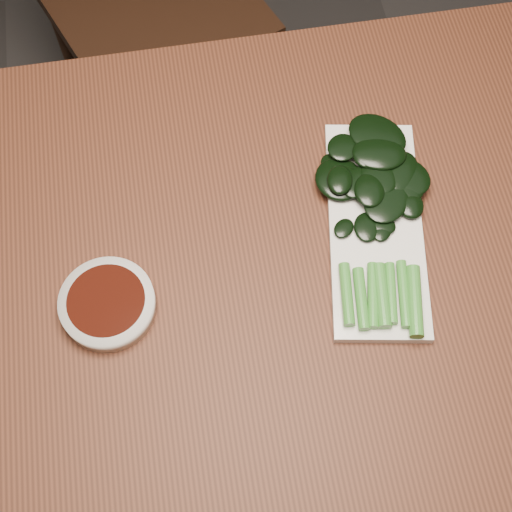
{
  "coord_description": "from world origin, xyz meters",
  "views": [
    {
      "loc": [
        -0.08,
        -0.37,
        1.61
      ],
      "look_at": [
        -0.01,
        0.02,
        0.76
      ],
      "focal_mm": 50.0,
      "sensor_mm": 36.0,
      "label": 1
    }
  ],
  "objects_px": {
    "table": "(268,293)",
    "gai_lan": "(378,196)",
    "serving_plate": "(375,227)",
    "sauce_bowl": "(108,304)"
  },
  "relations": [
    {
      "from": "table",
      "to": "serving_plate",
      "type": "distance_m",
      "value": 0.18
    },
    {
      "from": "serving_plate",
      "to": "gai_lan",
      "type": "xyz_separation_m",
      "value": [
        0.01,
        0.04,
        0.02
      ]
    },
    {
      "from": "table",
      "to": "gai_lan",
      "type": "relative_size",
      "value": 4.04
    },
    {
      "from": "table",
      "to": "serving_plate",
      "type": "relative_size",
      "value": 4.14
    },
    {
      "from": "sauce_bowl",
      "to": "gai_lan",
      "type": "bearing_deg",
      "value": 13.83
    },
    {
      "from": "table",
      "to": "gai_lan",
      "type": "distance_m",
      "value": 0.2
    },
    {
      "from": "sauce_bowl",
      "to": "table",
      "type": "bearing_deg",
      "value": 4.38
    },
    {
      "from": "table",
      "to": "serving_plate",
      "type": "xyz_separation_m",
      "value": [
        0.15,
        0.04,
        0.08
      ]
    },
    {
      "from": "table",
      "to": "gai_lan",
      "type": "height_order",
      "value": "gai_lan"
    },
    {
      "from": "table",
      "to": "gai_lan",
      "type": "xyz_separation_m",
      "value": [
        0.16,
        0.08,
        0.1
      ]
    }
  ]
}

